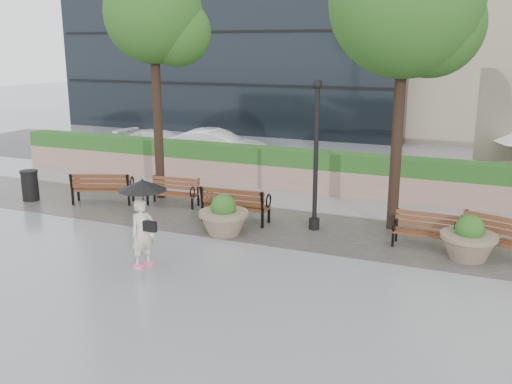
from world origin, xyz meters
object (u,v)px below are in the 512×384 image
at_px(bench_3, 426,239).
at_px(trash_bin, 30,186).
at_px(car_right, 216,147).
at_px(bench_1, 173,198).
at_px(bench_4, 495,247).
at_px(bench_0, 103,194).
at_px(planter_right, 468,242).
at_px(planter_left, 224,219).
at_px(lamppost, 316,166).
at_px(bench_2, 235,212).
at_px(car_left, 161,145).
at_px(pedestrian, 143,215).

xyz_separation_m(bench_3, trash_bin, (-11.87, -0.34, 0.20)).
xyz_separation_m(bench_3, car_right, (-9.21, 7.10, 0.44)).
relative_size(bench_1, bench_4, 0.87).
distance_m(bench_1, trash_bin, 4.57).
xyz_separation_m(bench_0, planter_right, (10.53, -0.63, 0.12)).
relative_size(bench_1, planter_right, 1.29).
bearing_deg(planter_left, bench_4, 8.00).
relative_size(bench_3, planter_left, 1.25).
height_order(bench_1, lamppost, lamppost).
xyz_separation_m(bench_1, bench_2, (2.43, -0.75, 0.05)).
bearing_deg(trash_bin, bench_0, 14.51).
relative_size(lamppost, car_right, 0.92).
bearing_deg(planter_left, bench_1, 145.08).
bearing_deg(lamppost, planter_right, -10.67).
bearing_deg(trash_bin, bench_1, 15.28).
distance_m(bench_1, lamppost, 4.85).
height_order(bench_2, bench_4, bench_2).
relative_size(trash_bin, car_left, 0.22).
height_order(bench_0, bench_4, bench_0).
xyz_separation_m(bench_0, car_left, (-2.23, 6.81, 0.31)).
height_order(trash_bin, lamppost, lamppost).
bearing_deg(car_left, bench_3, -115.66).
xyz_separation_m(bench_4, planter_right, (-0.56, -0.32, 0.13)).
distance_m(bench_3, car_left, 13.76).
distance_m(bench_0, lamppost, 6.84).
distance_m(bench_3, bench_4, 1.51).
relative_size(bench_0, car_right, 0.46).
xyz_separation_m(bench_3, planter_right, (0.95, -0.37, 0.16)).
bearing_deg(lamppost, car_right, 133.16).
bearing_deg(bench_2, planter_left, 96.21).
bearing_deg(bench_0, bench_3, 157.45).
height_order(bench_2, planter_left, planter_left).
bearing_deg(bench_0, car_left, -92.91).
bearing_deg(trash_bin, lamppost, 4.37).
relative_size(bench_4, car_right, 0.44).
distance_m(bench_4, pedestrian, 7.89).
bearing_deg(bench_1, lamppost, -10.66).
height_order(planter_right, car_right, car_right).
distance_m(bench_4, planter_left, 6.45).
bearing_deg(pedestrian, bench_3, -32.49).
height_order(planter_right, pedestrian, pedestrian).
distance_m(bench_0, pedestrian, 5.68).
xyz_separation_m(trash_bin, car_right, (2.67, 7.43, 0.24)).
relative_size(planter_right, car_left, 0.30).
xyz_separation_m(planter_left, lamppost, (2.00, 1.30, 1.29)).
distance_m(planter_right, pedestrian, 7.24).
bearing_deg(bench_2, bench_3, 176.03).
bearing_deg(bench_2, car_left, -48.56).
xyz_separation_m(bench_4, car_left, (-13.31, 7.12, 0.32)).
xyz_separation_m(bench_4, trash_bin, (-13.39, -0.29, 0.17)).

